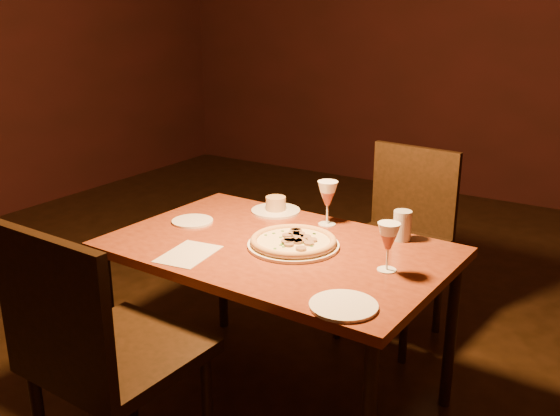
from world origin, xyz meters
The scene contains 14 objects.
floor centered at (0.00, 0.00, 0.00)m, with size 7.00×7.00×0.00m, color #321E10.
back_wall centered at (0.00, 3.50, 1.50)m, with size 6.00×0.04×3.00m, color #3A1312.
dining_table centered at (0.10, 0.16, 0.62)m, with size 1.31×0.87×0.68m.
chair_near centered at (-0.06, -0.60, 0.55)m, with size 0.49×0.49×0.97m.
chair_far centered at (0.27, 0.97, 0.52)m, with size 0.48×0.48×0.92m.
pizza_plate centered at (0.16, 0.18, 0.70)m, with size 0.35×0.35×0.04m.
ramekin_saucer centered at (-0.13, 0.50, 0.71)m, with size 0.22×0.22×0.07m.
wine_glass_far centered at (0.15, 0.47, 0.78)m, with size 0.09×0.09×0.19m, color #A25143, non-canonical shape.
wine_glass_right centered at (0.55, 0.16, 0.77)m, with size 0.08×0.08×0.17m, color #A25143, non-canonical shape.
water_tumbler centered at (0.48, 0.47, 0.74)m, with size 0.07×0.07×0.12m, color #B2BAC3.
side_plate_left centered at (-0.35, 0.19, 0.69)m, with size 0.17×0.17×0.01m, color white.
side_plate_near centered at (0.55, -0.17, 0.69)m, with size 0.21×0.21×0.01m, color white.
menu_card centered at (-0.13, -0.10, 0.69)m, with size 0.16×0.24×0.00m, color beige.
pendant_light centered at (0.10, 0.16, 1.55)m, with size 0.12×0.12×0.12m, color #FF9C47.
Camera 1 is at (1.31, -1.71, 1.56)m, focal length 40.00 mm.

